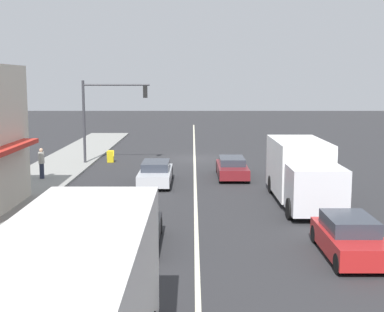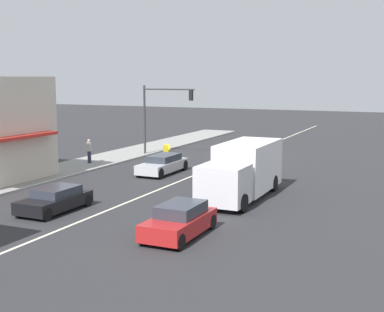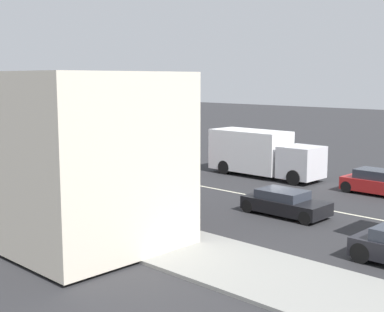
% 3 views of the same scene
% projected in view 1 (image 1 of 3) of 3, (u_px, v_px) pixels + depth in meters
% --- Properties ---
extents(ground_plane, '(160.00, 160.00, 0.00)m').
position_uv_depth(ground_plane, '(196.00, 223.00, 21.60)').
color(ground_plane, '#2B2B2D').
extents(lane_marking_center, '(0.16, 60.00, 0.01)m').
position_uv_depth(lane_marking_center, '(195.00, 158.00, 39.42)').
color(lane_marking_center, beige).
rests_on(lane_marking_center, ground).
extents(traffic_signal_main, '(4.59, 0.34, 5.60)m').
position_uv_depth(traffic_signal_main, '(105.00, 107.00, 36.24)').
color(traffic_signal_main, '#333338').
rests_on(traffic_signal_main, sidewalk_right).
extents(pedestrian, '(0.34, 0.34, 1.76)m').
position_uv_depth(pedestrian, '(42.00, 163.00, 30.65)').
color(pedestrian, '#282D42').
rests_on(pedestrian, sidewalk_right).
extents(warning_aframe_sign, '(0.45, 0.53, 0.84)m').
position_uv_depth(warning_aframe_sign, '(110.00, 157.00, 37.45)').
color(warning_aframe_sign, yellow).
rests_on(warning_aframe_sign, ground).
extents(delivery_truck, '(2.44, 7.50, 2.87)m').
position_uv_depth(delivery_truck, '(302.00, 172.00, 25.09)').
color(delivery_truck, silver).
rests_on(delivery_truck, ground).
extents(hatchback_red, '(1.77, 3.93, 1.33)m').
position_uv_depth(hatchback_red, '(350.00, 238.00, 17.43)').
color(hatchback_red, '#AD1E1E').
rests_on(hatchback_red, ground).
extents(suv_black, '(1.80, 3.87, 1.15)m').
position_uv_depth(suv_black, '(134.00, 230.00, 18.62)').
color(suv_black, black).
rests_on(suv_black, ground).
extents(sedan_silver, '(1.74, 4.53, 1.24)m').
position_uv_depth(sedan_silver, '(156.00, 173.00, 29.69)').
color(sedan_silver, '#B7BABF').
rests_on(sedan_silver, ground).
extents(sedan_maroon, '(1.73, 4.49, 1.17)m').
position_uv_depth(sedan_maroon, '(232.00, 168.00, 31.76)').
color(sedan_maroon, maroon).
rests_on(sedan_maroon, ground).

